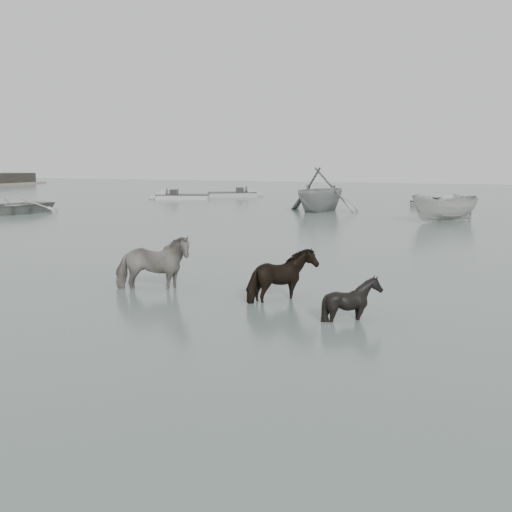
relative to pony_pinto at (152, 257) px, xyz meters
name	(u,v)px	position (x,y,z in m)	size (l,w,h in m)	color
ground	(174,306)	(1.24, -1.25, -0.77)	(140.00, 140.00, 0.00)	slate
pony_pinto	(152,257)	(0.00, 0.00, 0.00)	(0.83, 1.82, 1.54)	black
pony_dark	(283,270)	(3.22, 0.01, -0.10)	(1.32, 1.13, 1.33)	black
pony_black	(352,291)	(4.96, -1.03, -0.22)	(0.88, 0.99, 1.10)	black
rowboat_lead	(13,204)	(-18.13, 15.48, -0.26)	(3.53, 4.94, 1.02)	#A1A29E
rowboat_trail	(321,188)	(-2.59, 23.30, 0.57)	(4.38, 5.08, 2.67)	gray
boat_small	(445,206)	(4.74, 19.52, -0.03)	(1.45, 3.85, 1.49)	#A6A7A2
skiff_outer	(183,194)	(-15.13, 29.85, -0.40)	(5.38, 1.60, 0.75)	#A9AAA5
skiff_mid	(437,203)	(3.53, 27.64, -0.40)	(5.83, 1.60, 0.75)	#969997
skiff_far	(232,192)	(-13.04, 34.27, -0.40)	(5.21, 1.60, 0.75)	gray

